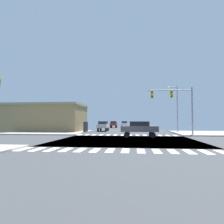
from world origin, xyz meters
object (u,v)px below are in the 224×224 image
Objects in this scene: sedan_crossing_2 at (139,128)px; sedan_queued_3 at (103,125)px; street_lamp at (176,105)px; sedan_middle_5 at (125,124)px; bank_building at (42,118)px; sedan_nearside_1 at (114,124)px; traffic_signal_mast at (174,100)px.

sedan_queued_3 is (-6.43, 13.93, 0.00)m from sedan_crossing_2.
street_lamp is at bearing 166.83° from sedan_queued_3.
sedan_middle_5 is at bearing -174.50° from sedan_crossing_2.
bank_building is 4.00× the size of sedan_nearside_1.
sedan_queued_3 is (-11.23, 9.90, -3.68)m from traffic_signal_mast.
sedan_nearside_1 and sedan_middle_5 have the same top height.
street_lamp is 24.34m from bank_building.
sedan_queued_3 and sedan_middle_5 have the same top height.
bank_building is at bearing 61.84° from sedan_nearside_1.
sedan_middle_5 is at bearing 58.34° from bank_building.
bank_building is at bearing 8.37° from sedan_queued_3.
bank_building is 4.00× the size of sedan_middle_5.
street_lamp reaches higher than bank_building.
street_lamp is 1.81× the size of sedan_nearside_1.
traffic_signal_mast is at bearing 130.05° from sedan_crossing_2.
sedan_middle_5 is at bearing -145.50° from sedan_nearside_1.
sedan_middle_5 is (3.00, 21.68, 0.00)m from sedan_queued_3.
traffic_signal_mast reaches higher than sedan_nearside_1.
sedan_middle_5 is at bearing -97.88° from sedan_queued_3.
street_lamp is 1.81× the size of sedan_crossing_2.
street_lamp is 1.81× the size of sedan_middle_5.
street_lamp is 13.63m from sedan_queued_3.
street_lamp is at bearing -3.12° from bank_building.
street_lamp is 26.23m from sedan_nearside_1.
sedan_crossing_2 is 1.00× the size of sedan_queued_3.
sedan_crossing_2 and sedan_middle_5 have the same top height.
street_lamp reaches higher than sedan_queued_3.
sedan_queued_3 is at bearing 82.12° from sedan_middle_5.
sedan_crossing_2 is at bearing 95.50° from sedan_middle_5.
sedan_nearside_1 is 1.00× the size of sedan_crossing_2.
traffic_signal_mast is at bearing -102.84° from street_lamp.
bank_building is at bearing 58.34° from sedan_middle_5.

